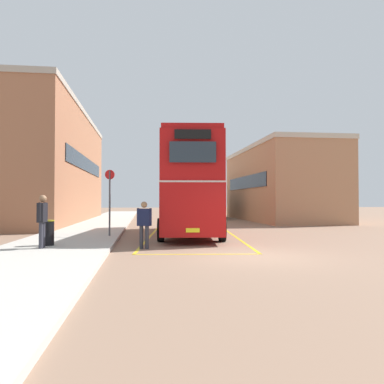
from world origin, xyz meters
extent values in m
plane|color=#846651|center=(0.00, 14.40, 0.00)|extent=(135.60, 135.60, 0.00)
cube|color=#B2ADA3|center=(-6.50, 16.80, 0.07)|extent=(4.00, 57.60, 0.14)
cube|color=#9E6647|center=(-10.89, 20.22, 4.26)|extent=(5.58, 21.86, 8.51)
cube|color=#232D38|center=(-8.07, 20.22, 4.68)|extent=(0.06, 16.61, 1.10)
cube|color=#A89E8E|center=(-10.89, 20.22, 8.69)|extent=(5.70, 21.98, 0.36)
cube|color=#AD7A56|center=(8.52, 21.23, 3.05)|extent=(6.03, 15.61, 6.09)
cube|color=#232D38|center=(5.47, 21.23, 3.35)|extent=(0.06, 11.86, 1.10)
cube|color=#BCB29E|center=(8.52, 21.23, 6.27)|extent=(6.15, 15.73, 0.36)
cylinder|color=black|center=(-2.05, 10.77, 0.50)|extent=(0.38, 1.02, 1.00)
cylinder|color=black|center=(0.55, 10.51, 0.50)|extent=(0.38, 1.02, 1.00)
cylinder|color=black|center=(-2.65, 4.69, 0.50)|extent=(0.38, 1.02, 1.00)
cylinder|color=black|center=(-0.05, 4.43, 0.50)|extent=(0.38, 1.02, 1.00)
cube|color=#A80F0F|center=(-1.05, 7.60, 1.40)|extent=(3.50, 10.06, 2.10)
cube|color=#A80F0F|center=(-1.05, 7.60, 3.50)|extent=(3.48, 9.86, 2.10)
cube|color=#A80F0F|center=(-1.05, 7.60, 4.65)|extent=(3.37, 9.75, 0.20)
cube|color=white|center=(-1.05, 7.60, 2.45)|extent=(3.52, 9.96, 0.14)
cube|color=#232D38|center=(-2.33, 7.73, 1.70)|extent=(0.82, 8.04, 0.84)
cube|color=#232D38|center=(-2.33, 7.73, 3.60)|extent=(0.82, 8.04, 0.84)
cube|color=#232D38|center=(0.23, 7.47, 1.70)|extent=(0.82, 8.04, 0.84)
cube|color=#232D38|center=(0.23, 7.47, 3.60)|extent=(0.82, 8.04, 0.84)
cube|color=#232D38|center=(-1.54, 2.68, 3.60)|extent=(1.77, 0.21, 0.80)
cube|color=black|center=(-1.54, 2.68, 4.28)|extent=(1.39, 0.18, 0.36)
cube|color=#232D38|center=(-0.56, 12.52, 1.80)|extent=(2.03, 0.24, 1.00)
cube|color=yellow|center=(-1.54, 2.68, 0.63)|extent=(0.52, 0.08, 0.16)
cylinder|color=black|center=(1.61, 28.92, 0.46)|extent=(0.37, 0.95, 0.92)
cylinder|color=black|center=(4.03, 28.61, 0.46)|extent=(0.37, 0.95, 0.92)
cylinder|color=black|center=(0.86, 23.12, 0.46)|extent=(0.37, 0.95, 0.92)
cylinder|color=black|center=(3.28, 22.81, 0.46)|extent=(0.37, 0.95, 0.92)
cube|color=silver|center=(2.45, 25.86, 1.60)|extent=(3.58, 9.97, 2.60)
cube|color=silver|center=(2.45, 25.86, 2.96)|extent=(3.39, 9.56, 0.12)
cube|color=#232D38|center=(1.26, 26.02, 1.95)|extent=(1.02, 7.74, 0.96)
cube|color=#232D38|center=(3.63, 25.71, 1.95)|extent=(1.02, 7.74, 0.96)
cube|color=#232D38|center=(3.07, 30.72, 1.90)|extent=(1.88, 0.28, 1.10)
cylinder|color=#2D2D38|center=(-3.26, 2.29, 0.42)|extent=(0.14, 0.14, 0.84)
cylinder|color=#2D2D38|center=(-3.46, 2.37, 0.42)|extent=(0.14, 0.14, 0.84)
cube|color=#141938|center=(-3.36, 2.33, 1.15)|extent=(0.53, 0.39, 0.63)
cylinder|color=#141938|center=(-3.13, 2.23, 1.18)|extent=(0.09, 0.09, 0.60)
cylinder|color=#141938|center=(-3.58, 2.42, 1.18)|extent=(0.09, 0.09, 0.60)
sphere|color=#8C6647|center=(-3.37, 2.31, 1.61)|extent=(0.23, 0.23, 0.23)
cylinder|color=#2D2D38|center=(-6.79, 1.96, 0.58)|extent=(0.14, 0.14, 0.88)
cylinder|color=#2D2D38|center=(-6.81, 1.73, 0.58)|extent=(0.14, 0.14, 0.88)
cube|color=black|center=(-6.80, 1.84, 1.35)|extent=(0.24, 0.52, 0.66)
cylinder|color=black|center=(-6.79, 2.10, 1.38)|extent=(0.09, 0.09, 0.63)
cylinder|color=black|center=(-6.81, 1.58, 1.38)|extent=(0.09, 0.09, 0.63)
sphere|color=#8C6647|center=(-6.78, 1.84, 1.83)|extent=(0.24, 0.24, 0.24)
cylinder|color=black|center=(-6.80, 2.63, 0.58)|extent=(0.43, 0.43, 0.87)
cylinder|color=olive|center=(-6.80, 2.63, 1.03)|extent=(0.45, 0.45, 0.04)
cylinder|color=#4C4C51|center=(-4.94, 6.17, 1.63)|extent=(0.08, 0.08, 2.98)
cylinder|color=red|center=(-4.94, 6.17, 2.94)|extent=(0.44, 0.06, 0.44)
cube|color=gold|center=(-3.11, 6.82, 0.00)|extent=(1.29, 11.81, 0.01)
cube|color=gold|center=(1.01, 6.41, 0.00)|extent=(1.29, 11.81, 0.01)
cube|color=gold|center=(-1.63, 0.72, 0.00)|extent=(4.25, 0.54, 0.01)
camera|label=1|loc=(-3.33, -11.67, 1.76)|focal=35.75mm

